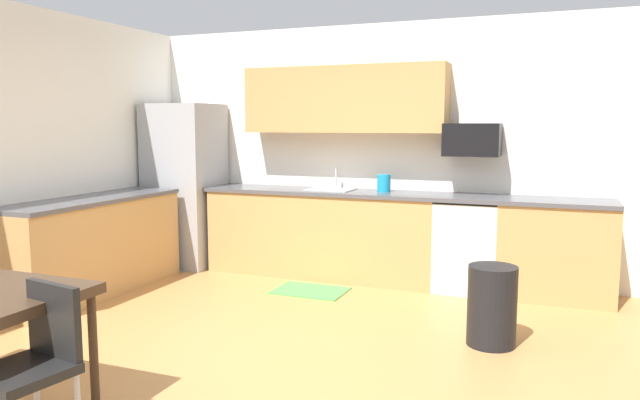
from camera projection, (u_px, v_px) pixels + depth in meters
ground_plane at (268, 354)px, 4.35m from camera, size 12.00×12.00×0.00m
wall_back at (376, 151)px, 6.62m from camera, size 5.80×0.10×2.70m
cabinet_run_back at (322, 235)px, 6.59m from camera, size 2.51×0.60×0.90m
cabinet_run_back_right at (556, 251)px, 5.72m from camera, size 1.04×0.60×0.90m
cabinet_run_left at (92, 248)px, 5.88m from camera, size 0.60×2.00×0.90m
countertop_back at (366, 193)px, 6.35m from camera, size 4.80×0.64×0.04m
countertop_left at (90, 200)px, 5.82m from camera, size 0.64×2.00×0.04m
upper_cabinets_back at (344, 100)px, 6.46m from camera, size 2.20×0.34×0.70m
refrigerator at (185, 185)px, 7.08m from camera, size 0.76×0.70×1.87m
oven_range at (468, 244)px, 6.02m from camera, size 0.60×0.60×0.91m
microwave at (472, 140)px, 5.99m from camera, size 0.54×0.36×0.32m
sink_basin at (330, 196)px, 6.51m from camera, size 0.48×0.40×0.14m
sink_faucet at (336, 179)px, 6.65m from camera, size 0.02×0.02×0.24m
chair_near_table at (35, 357)px, 2.97m from camera, size 0.47×0.47×0.85m
trash_bin at (492, 306)px, 4.50m from camera, size 0.36×0.36×0.60m
floor_mat at (310, 291)px, 6.00m from camera, size 0.70×0.50×0.01m
kettle at (384, 184)px, 6.32m from camera, size 0.14×0.14×0.20m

